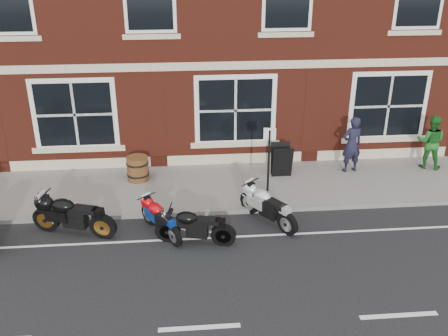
{
  "coord_description": "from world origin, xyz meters",
  "views": [
    {
      "loc": [
        -0.18,
        -10.55,
        6.83
      ],
      "look_at": [
        0.88,
        1.6,
        1.3
      ],
      "focal_mm": 40.0,
      "sensor_mm": 36.0,
      "label": 1
    }
  ],
  "objects": [
    {
      "name": "moto_sport_silver",
      "position": [
        1.98,
        0.86,
        0.54
      ],
      "size": [
        1.27,
        1.8,
        0.94
      ],
      "rotation": [
        0.0,
        0.0,
        0.59
      ],
      "color": "black",
      "rests_on": "ground"
    },
    {
      "name": "pedestrian_left",
      "position": [
        5.09,
        3.62,
        1.03
      ],
      "size": [
        0.74,
        0.56,
        1.82
      ],
      "primitive_type": "imported",
      "rotation": [
        0.0,
        0.0,
        3.34
      ],
      "color": "black",
      "rests_on": "sidewalk"
    },
    {
      "name": "pedestrian_right",
      "position": [
        7.71,
        3.7,
        1.0
      ],
      "size": [
        1.06,
        0.98,
        1.76
      ],
      "primitive_type": "imported",
      "rotation": [
        0.0,
        0.0,
        2.68
      ],
      "color": "#1B611F",
      "rests_on": "sidewalk"
    },
    {
      "name": "a_board_sign",
      "position": [
        2.85,
        3.49,
        0.63
      ],
      "size": [
        0.62,
        0.42,
        1.03
      ],
      "primitive_type": null,
      "rotation": [
        0.0,
        0.0,
        0.01
      ],
      "color": "black",
      "rests_on": "sidewalk"
    },
    {
      "name": "parking_sign",
      "position": [
        2.08,
        1.55,
        1.45
      ],
      "size": [
        0.32,
        0.1,
        2.29
      ],
      "rotation": [
        0.0,
        0.0,
        -0.23
      ],
      "color": "black",
      "rests_on": "sidewalk"
    },
    {
      "name": "moto_naked_black",
      "position": [
        -0.0,
        0.02,
        0.52
      ],
      "size": [
        1.99,
        0.57,
        0.91
      ],
      "rotation": [
        0.0,
        0.0,
        1.35
      ],
      "color": "black",
      "rests_on": "ground"
    },
    {
      "name": "barrel_planter",
      "position": [
        -1.61,
        3.56,
        0.5
      ],
      "size": [
        0.68,
        0.68,
        0.76
      ],
      "color": "#4C2314",
      "rests_on": "sidewalk"
    },
    {
      "name": "ground",
      "position": [
        0.0,
        0.0,
        0.0
      ],
      "size": [
        80.0,
        80.0,
        0.0
      ],
      "primitive_type": "plane",
      "color": "black",
      "rests_on": "ground"
    },
    {
      "name": "moto_sport_red",
      "position": [
        -0.82,
        0.54,
        0.48
      ],
      "size": [
        1.07,
        1.63,
        0.83
      ],
      "rotation": [
        0.0,
        0.0,
        0.56
      ],
      "color": "black",
      "rests_on": "ground"
    },
    {
      "name": "sidewalk",
      "position": [
        0.0,
        3.0,
        0.06
      ],
      "size": [
        30.0,
        3.0,
        0.12
      ],
      "primitive_type": "cube",
      "color": "slate",
      "rests_on": "ground"
    },
    {
      "name": "kerb",
      "position": [
        0.0,
        1.42,
        0.06
      ],
      "size": [
        30.0,
        0.16,
        0.12
      ],
      "primitive_type": "cube",
      "color": "slate",
      "rests_on": "ground"
    },
    {
      "name": "moto_sport_black",
      "position": [
        -3.05,
        0.72,
        0.59
      ],
      "size": [
        2.21,
        0.84,
        1.03
      ],
      "rotation": [
        0.0,
        0.0,
        1.26
      ],
      "color": "black",
      "rests_on": "ground"
    }
  ]
}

